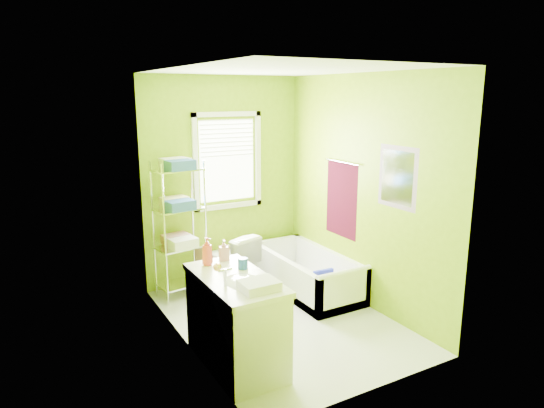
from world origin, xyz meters
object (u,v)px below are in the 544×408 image
bathtub (308,279)px  vanity (236,318)px  wire_shelf_unit (180,214)px  toilet (231,261)px

bathtub → vanity: vanity is taller
wire_shelf_unit → toilet: bearing=-9.9°
toilet → vanity: bearing=50.5°
bathtub → wire_shelf_unit: (-1.38, 0.65, 0.85)m
bathtub → vanity: size_ratio=1.41×
toilet → wire_shelf_unit: 0.89m
bathtub → wire_shelf_unit: size_ratio=0.94×
vanity → toilet: bearing=66.7°
wire_shelf_unit → vanity: bearing=-93.1°
bathtub → toilet: 0.97m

